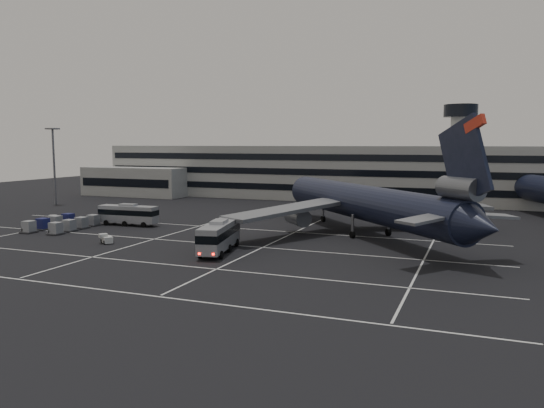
% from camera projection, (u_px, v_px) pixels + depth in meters
% --- Properties ---
extents(ground, '(260.00, 260.00, 0.00)m').
position_uv_depth(ground, '(174.00, 247.00, 75.38)').
color(ground, black).
rests_on(ground, ground).
extents(lane_markings, '(90.00, 55.62, 0.01)m').
position_uv_depth(lane_markings, '(182.00, 246.00, 75.70)').
color(lane_markings, silver).
rests_on(lane_markings, ground).
extents(terminal, '(125.00, 26.00, 24.00)m').
position_uv_depth(terminal, '(307.00, 172.00, 141.40)').
color(terminal, gray).
rests_on(terminal, ground).
extents(hills, '(352.00, 180.00, 44.00)m').
position_uv_depth(hills, '(424.00, 206.00, 227.22)').
color(hills, '#38332B').
rests_on(hills, ground).
extents(lightpole_left, '(2.40, 2.40, 18.28)m').
position_uv_depth(lightpole_left, '(54.00, 155.00, 126.49)').
color(lightpole_left, slate).
rests_on(lightpole_left, ground).
extents(trijet_main, '(42.67, 46.62, 18.08)m').
position_uv_depth(trijet_main, '(366.00, 203.00, 83.93)').
color(trijet_main, black).
rests_on(trijet_main, ground).
extents(bus_near, '(5.32, 12.65, 4.35)m').
position_uv_depth(bus_near, '(219.00, 235.00, 71.35)').
color(bus_near, gray).
rests_on(bus_near, ground).
extents(bus_far, '(11.16, 3.29, 3.90)m').
position_uv_depth(bus_far, '(128.00, 214.00, 94.69)').
color(bus_far, gray).
rests_on(bus_far, ground).
extents(tug_a, '(2.39, 2.87, 1.60)m').
position_uv_depth(tug_a, '(56.00, 220.00, 97.11)').
color(tug_a, '#B9B9B4').
rests_on(tug_a, ground).
extents(tug_b, '(2.59, 2.42, 1.44)m').
position_uv_depth(tug_b, '(107.00, 239.00, 77.72)').
color(tug_b, '#B9B9B4').
rests_on(tug_b, ground).
extents(uld_cluster, '(8.15, 12.43, 1.98)m').
position_uv_depth(uld_cluster, '(62.00, 224.00, 90.63)').
color(uld_cluster, '#2D2D30').
rests_on(uld_cluster, ground).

